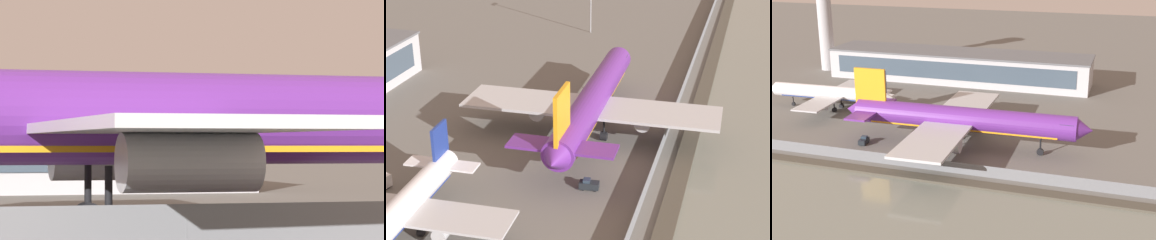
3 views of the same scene
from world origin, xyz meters
TOP-DOWN VIEW (x-y plane):
  - ground_plane at (0.00, 0.00)m, footprint 500.00×500.00m
  - shoreline_seawall at (0.00, -20.50)m, footprint 320.00×3.00m
  - perimeter_fence at (0.00, -16.00)m, footprint 280.00×0.10m
  - cargo_jet_purple at (1.20, -1.80)m, footprint 56.91×48.52m
  - passenger_jet_white at (-41.42, 14.82)m, footprint 37.91×32.13m
  - baggage_tug at (-20.17, -6.82)m, footprint 1.93×3.35m

SIDE VIEW (x-z plane):
  - ground_plane at x=0.00m, z-range 0.00..0.00m
  - shoreline_seawall at x=0.00m, z-range 0.00..0.50m
  - baggage_tug at x=-20.17m, z-range -0.09..1.71m
  - perimeter_fence at x=0.00m, z-range 0.00..2.38m
  - passenger_jet_white at x=-41.42m, z-range -1.40..10.45m
  - cargo_jet_purple at x=1.20m, z-range -1.99..14.87m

